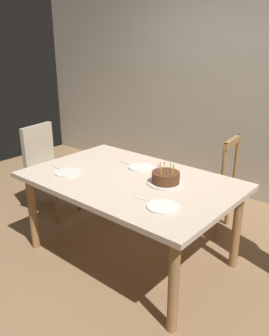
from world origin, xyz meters
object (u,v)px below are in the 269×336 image
(dining_table, at_px, (130,187))
(chair_spindle_back, at_px, (211,185))
(plate_far_side, at_px, (141,167))
(birthday_cake, at_px, (166,178))
(chair_upholstered, at_px, (47,165))
(plate_near_celebrant, at_px, (68,173))
(plate_near_guest, at_px, (163,207))

(dining_table, height_order, chair_spindle_back, chair_spindle_back)
(dining_table, height_order, plate_far_side, plate_far_side)
(birthday_cake, distance_m, plate_far_side, 0.40)
(dining_table, distance_m, chair_upholstered, 1.24)
(plate_near_celebrant, bearing_deg, chair_spindle_back, 56.56)
(plate_near_guest, bearing_deg, plate_near_celebrant, 180.00)
(plate_near_celebrant, relative_size, plate_far_side, 1.00)
(birthday_cake, relative_size, plate_near_guest, 1.27)
(birthday_cake, xyz_separation_m, plate_far_side, (-0.37, 0.15, -0.04))
(plate_near_celebrant, xyz_separation_m, chair_upholstered, (-0.77, 0.33, -0.20))
(dining_table, xyz_separation_m, chair_spindle_back, (0.27, 0.87, -0.19))
(dining_table, bearing_deg, plate_near_celebrant, -152.07)
(birthday_cake, relative_size, plate_near_celebrant, 1.27)
(chair_spindle_back, distance_m, chair_upholstered, 1.70)
(plate_far_side, relative_size, chair_upholstered, 0.23)
(plate_far_side, height_order, chair_upholstered, chair_upholstered)
(plate_far_side, height_order, chair_spindle_back, chair_spindle_back)
(plate_near_celebrant, distance_m, chair_spindle_back, 1.37)
(birthday_cake, bearing_deg, plate_far_side, 157.37)
(birthday_cake, bearing_deg, chair_spindle_back, 90.91)
(dining_table, relative_size, chair_spindle_back, 1.78)
(plate_near_celebrant, xyz_separation_m, plate_far_side, (0.38, 0.49, 0.00))
(birthday_cake, distance_m, chair_upholstered, 1.54)
(chair_spindle_back, bearing_deg, chair_upholstered, -152.44)
(plate_far_side, xyz_separation_m, plate_near_guest, (0.59, -0.49, 0.00))
(dining_table, bearing_deg, plate_far_side, 108.93)
(plate_far_side, bearing_deg, dining_table, -71.07)
(plate_near_celebrant, bearing_deg, chair_upholstered, 156.63)
(dining_table, distance_m, plate_near_guest, 0.57)
(plate_near_guest, bearing_deg, chair_spindle_back, 101.84)
(dining_table, xyz_separation_m, chair_upholstered, (-1.23, 0.09, -0.12))
(plate_far_side, xyz_separation_m, chair_upholstered, (-1.15, -0.16, -0.20))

